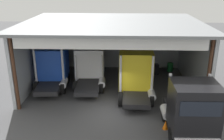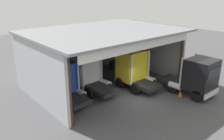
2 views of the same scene
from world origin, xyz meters
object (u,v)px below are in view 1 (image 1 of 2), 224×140
at_px(oil_drum, 170,67).
at_px(truck_white_center_bay, 90,67).
at_px(truck_blue_center_right_bay, 52,66).
at_px(truck_yellow_yard_outside, 136,75).
at_px(traffic_cone, 165,125).
at_px(truck_black_left_bay, 191,109).
at_px(tool_cart, 154,69).

bearing_deg(oil_drum, truck_white_center_bay, -153.46).
distance_m(truck_blue_center_right_bay, truck_yellow_yard_outside, 7.25).
bearing_deg(oil_drum, traffic_cone, -101.51).
distance_m(truck_white_center_bay, oil_drum, 8.66).
bearing_deg(oil_drum, truck_black_left_bay, -94.72).
bearing_deg(tool_cart, traffic_cone, -92.44).
relative_size(truck_black_left_bay, traffic_cone, 9.37).
distance_m(truck_yellow_yard_outside, traffic_cone, 4.97).
bearing_deg(truck_black_left_bay, tool_cart, -86.39).
distance_m(tool_cart, traffic_cone, 9.80).
xyz_separation_m(truck_blue_center_right_bay, truck_white_center_bay, (3.14, 0.49, -0.15)).
xyz_separation_m(truck_blue_center_right_bay, traffic_cone, (8.64, -6.32, -1.56)).
height_order(truck_white_center_bay, tool_cart, truck_white_center_bay).
height_order(truck_white_center_bay, truck_black_left_bay, truck_black_left_bay).
relative_size(truck_white_center_bay, truck_black_left_bay, 1.00).
xyz_separation_m(truck_black_left_bay, oil_drum, (0.94, 11.37, -1.40)).
bearing_deg(truck_white_center_bay, tool_cart, 24.75).
xyz_separation_m(truck_white_center_bay, oil_drum, (7.66, 3.83, -1.27)).
xyz_separation_m(truck_white_center_bay, truck_yellow_yard_outside, (3.86, -2.40, 0.22)).
bearing_deg(truck_black_left_bay, truck_white_center_bay, -49.06).
bearing_deg(truck_white_center_bay, truck_yellow_yard_outside, -33.95).
bearing_deg(truck_blue_center_right_bay, tool_cart, 17.21).
height_order(truck_white_center_bay, traffic_cone, truck_white_center_bay).
distance_m(truck_white_center_bay, truck_black_left_bay, 10.10).
distance_m(truck_yellow_yard_outside, truck_black_left_bay, 5.89).
relative_size(truck_blue_center_right_bay, tool_cart, 4.94).
distance_m(truck_yellow_yard_outside, tool_cart, 5.94).
height_order(tool_cart, traffic_cone, tool_cart).
relative_size(truck_white_center_bay, oil_drum, 6.08).
bearing_deg(truck_white_center_bay, truck_blue_center_right_bay, -173.18).
bearing_deg(truck_yellow_yard_outside, oil_drum, 59.71).
xyz_separation_m(truck_blue_center_right_bay, truck_black_left_bay, (9.86, -7.05, -0.02)).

